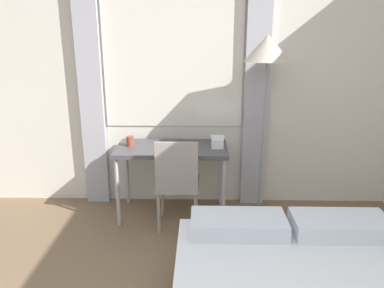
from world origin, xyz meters
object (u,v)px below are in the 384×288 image
(desk, at_px, (172,153))
(desk_chair, at_px, (177,179))
(mug, at_px, (130,141))
(standing_lamp, at_px, (267,59))
(book, at_px, (170,145))
(telephone, at_px, (217,142))

(desk, distance_m, desk_chair, 0.33)
(mug, bearing_deg, desk_chair, -32.22)
(standing_lamp, height_order, book, standing_lamp)
(standing_lamp, distance_m, telephone, 0.90)
(standing_lamp, distance_m, mug, 1.51)
(desk_chair, height_order, standing_lamp, standing_lamp)
(desk, relative_size, desk_chair, 1.22)
(standing_lamp, relative_size, telephone, 10.20)
(book, height_order, mug, mug)
(desk_chair, bearing_deg, book, 106.94)
(desk, relative_size, telephone, 6.22)
(telephone, distance_m, mug, 0.85)
(desk, height_order, standing_lamp, standing_lamp)
(desk_chair, distance_m, mug, 0.63)
(standing_lamp, relative_size, book, 6.51)
(standing_lamp, height_order, telephone, standing_lamp)
(book, bearing_deg, standing_lamp, -4.97)
(desk, bearing_deg, desk_chair, -76.01)
(desk, relative_size, mug, 11.27)
(desk_chair, height_order, book, desk_chair)
(desk_chair, xyz_separation_m, telephone, (0.37, 0.29, 0.28))
(telephone, relative_size, mug, 1.81)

